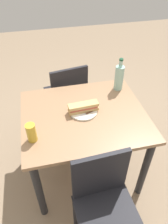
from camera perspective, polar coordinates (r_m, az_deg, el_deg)
name	(u,v)px	position (r m, az deg, el deg)	size (l,w,h in m)	color
ground_plane	(84,168)	(2.30, 0.00, -14.53)	(8.00, 8.00, 0.00)	#8C755B
dining_table	(84,125)	(1.82, 0.00, -3.40)	(0.99, 0.84, 0.75)	#997251
chair_far	(104,201)	(1.57, 5.29, -22.52)	(0.42, 0.42, 0.87)	black
chair_near	(67,95)	(2.36, -4.41, 4.61)	(0.46, 0.46, 0.87)	black
plate_near	(83,111)	(1.75, -0.27, 0.23)	(0.23, 0.23, 0.01)	silver
baguette_sandwich_near	(83,107)	(1.72, -0.28, 1.28)	(0.25, 0.08, 0.07)	tan
knife_near	(86,114)	(1.71, 0.54, -0.46)	(0.17, 0.07, 0.01)	silver
water_bottle	(119,77)	(1.97, 9.28, 9.05)	(0.08, 0.08, 0.30)	#99C6B7
beer_glass	(31,133)	(1.53, -13.75, -5.32)	(0.07, 0.07, 0.14)	gold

